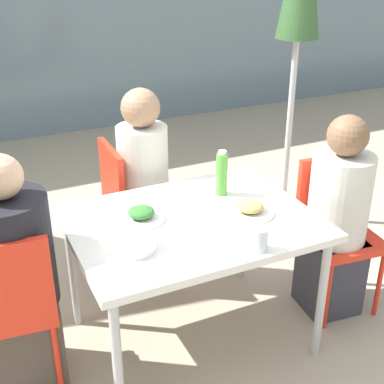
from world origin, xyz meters
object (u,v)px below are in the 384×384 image
chair_far (130,200)px  person_far (144,190)px  bottle (222,173)px  chair_left (9,303)px  drinking_cup (260,239)px  person_right (336,223)px  person_left (18,284)px  chair_right (335,221)px  salad_bowl (135,244)px

chair_far → person_far: size_ratio=0.72×
person_far → bottle: (0.26, -0.51, 0.26)m
chair_left → chair_far: (0.83, 0.75, 0.00)m
drinking_cup → person_right: bearing=23.0°
person_far → drinking_cup: bearing=8.1°
person_right → person_far: (-0.84, 0.79, 0.04)m
person_left → drinking_cup: (1.00, -0.46, 0.24)m
person_right → person_far: 1.15m
person_left → bottle: (1.12, 0.11, 0.30)m
person_left → chair_right: (1.75, -0.09, -0.04)m
person_left → chair_far: 1.03m
person_left → person_far: size_ratio=0.97×
chair_right → chair_far: bearing=-32.2°
chair_far → bottle: bottle is taller
drinking_cup → salad_bowl: size_ratio=0.56×
chair_left → person_right: person_right is taller
chair_far → drinking_cup: bearing=11.6°
person_right → bottle: size_ratio=4.74×
person_right → bottle: person_right is taller
chair_far → salad_bowl: 0.97m
chair_left → person_far: 1.15m
chair_left → person_right: size_ratio=0.75×
chair_right → drinking_cup: (-0.76, -0.37, 0.27)m
salad_bowl → drinking_cup: bearing=-25.9°
chair_far → bottle: (0.34, -0.56, 0.34)m
chair_far → salad_bowl: chair_far is taller
bottle → drinking_cup: size_ratio=2.29×
person_far → salad_bowl: size_ratio=6.30×
drinking_cup → person_far: bearing=97.5°
person_right → salad_bowl: bearing=8.4°
chair_left → bottle: bottle is taller
chair_left → person_left: (0.06, 0.07, 0.04)m
chair_far → drinking_cup: size_ratio=8.12×
chair_far → person_far: person_far is taller
chair_left → person_far: (0.91, 0.70, 0.07)m
person_left → drinking_cup: 1.12m
bottle → person_left: bearing=-174.2°
person_far → salad_bowl: 0.93m
person_far → salad_bowl: (-0.36, -0.84, 0.17)m
chair_far → bottle: 0.74m
person_far → chair_left: bearing=-52.0°
chair_right → drinking_cup: chair_right is taller
chair_right → salad_bowl: 1.28m
bottle → salad_bowl: (-0.62, -0.33, -0.10)m
person_right → drinking_cup: person_right is taller
person_far → person_right: bearing=47.4°
chair_left → drinking_cup: 1.16m
bottle → salad_bowl: bottle is taller
person_left → drinking_cup: bearing=-19.5°
chair_right → person_right: person_right is taller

